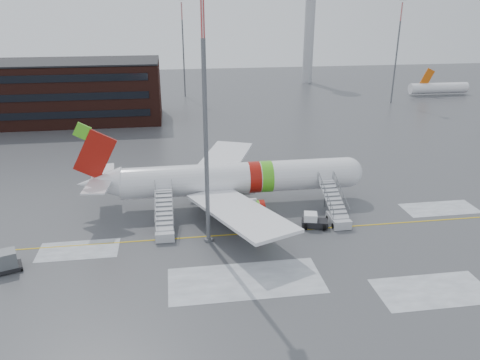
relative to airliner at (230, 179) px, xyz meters
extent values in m
plane|color=#494C4F|center=(5.24, -6.96, -3.42)|extent=(260.00, 260.00, 0.00)
cylinder|color=white|center=(0.95, 0.00, 0.08)|extent=(28.00, 3.80, 3.80)
sphere|color=white|center=(14.95, 0.00, 0.08)|extent=(3.80, 3.80, 3.80)
cube|color=black|center=(16.00, 0.00, 0.58)|extent=(1.09, 1.60, 0.97)
cone|color=white|center=(-15.45, 0.00, 0.33)|extent=(5.20, 3.72, 3.72)
cube|color=#9D130C|center=(-15.55, 0.00, 3.88)|extent=(5.27, 0.30, 6.09)
cube|color=#54C51F|center=(-16.65, 0.00, 6.68)|extent=(2.16, 0.26, 2.16)
cube|color=white|center=(-15.25, 2.60, 0.98)|extent=(3.07, 4.85, 0.18)
cube|color=white|center=(-15.25, -2.60, 0.98)|extent=(3.07, 4.85, 0.18)
cube|color=white|center=(-0.05, 8.50, -0.52)|extent=(10.72, 15.97, 1.13)
cube|color=white|center=(-0.05, -8.50, -0.52)|extent=(10.72, 15.97, 1.13)
cylinder|color=white|center=(1.45, 5.20, -1.87)|extent=(3.40, 2.10, 2.10)
cylinder|color=white|center=(1.45, -5.20, -1.87)|extent=(3.40, 2.10, 2.10)
cylinder|color=#595B60|center=(12.95, 0.00, -2.52)|extent=(0.20, 0.20, 1.80)
cylinder|color=black|center=(12.95, 0.00, -2.97)|extent=(0.90, 0.56, 0.90)
cylinder|color=black|center=(0.45, 2.40, -2.97)|extent=(0.90, 0.56, 0.90)
cylinder|color=black|center=(0.45, -2.40, -2.97)|extent=(0.90, 0.56, 0.90)
cube|color=#B6B8BE|center=(11.45, -7.30, -2.87)|extent=(2.00, 3.20, 1.00)
cube|color=#B6B8BE|center=(11.45, -5.20, -1.19)|extent=(1.90, 5.87, 2.52)
cube|color=#B6B8BE|center=(11.45, -1.90, -0.02)|extent=(1.90, 1.40, 0.15)
cylinder|color=#595B60|center=(11.45, -2.30, -1.72)|extent=(0.16, 0.16, 3.40)
cylinder|color=black|center=(10.55, -8.30, -3.07)|extent=(0.25, 0.70, 0.70)
cylinder|color=black|center=(12.35, -6.30, -3.07)|extent=(0.25, 0.70, 0.70)
cube|color=#BABCC2|center=(-8.01, -7.30, -2.87)|extent=(2.00, 3.20, 1.00)
cube|color=#BABCC2|center=(-8.01, -5.20, -1.19)|extent=(1.90, 5.87, 2.52)
cube|color=#BABCC2|center=(-8.01, -1.90, -0.02)|extent=(1.90, 1.40, 0.15)
cylinder|color=#595B60|center=(-8.01, -2.30, -1.72)|extent=(0.16, 0.16, 3.40)
cylinder|color=black|center=(-8.91, -8.30, -3.07)|extent=(0.25, 0.70, 0.70)
cylinder|color=black|center=(-7.11, -6.30, -3.07)|extent=(0.25, 0.70, 0.70)
cube|color=black|center=(8.61, -7.48, -2.96)|extent=(3.16, 2.19, 0.72)
cube|color=white|center=(8.12, -7.35, -2.24)|extent=(1.74, 1.74, 0.92)
cube|color=black|center=(8.12, -7.35, -1.88)|extent=(1.52, 1.59, 0.15)
cylinder|color=black|center=(7.45, -7.92, -3.06)|extent=(0.47, 0.77, 0.72)
cylinder|color=black|center=(9.43, -8.42, -3.06)|extent=(0.47, 0.77, 0.72)
cylinder|color=black|center=(7.79, -6.53, -3.06)|extent=(0.47, 0.77, 0.72)
cylinder|color=black|center=(9.78, -7.03, -3.06)|extent=(0.47, 0.77, 0.72)
cube|color=black|center=(-22.65, -11.94, -3.14)|extent=(2.89, 2.50, 0.39)
cube|color=slate|center=(-22.65, -11.94, -2.26)|extent=(2.23, 2.17, 1.66)
cylinder|color=black|center=(-21.54, -11.17, -3.25)|extent=(0.30, 0.38, 0.33)
cylinder|color=#595B60|center=(-3.46, -8.96, 6.90)|extent=(0.44, 0.44, 20.64)
cylinder|color=#CC7272|center=(-3.46, -8.96, 19.29)|extent=(0.40, 0.40, 4.64)
cylinder|color=#595B60|center=(-3.46, -8.96, -3.27)|extent=(0.90, 0.90, 0.30)
cube|color=#3F1E16|center=(-39.76, 48.04, 2.58)|extent=(62.00, 16.00, 12.00)
cube|color=black|center=(-39.76, 48.04, 8.68)|extent=(62.00, 16.00, 0.40)
cylinder|color=#B2B5BA|center=(35.24, 88.04, 10.58)|extent=(3.00, 3.00, 28.00)
cylinder|color=#595B60|center=(47.24, 55.04, 6.18)|extent=(0.36, 0.36, 19.20)
cylinder|color=#CC7272|center=(47.24, 55.04, 17.70)|extent=(0.32, 0.32, 4.32)
cylinder|color=#595B60|center=(-2.76, 71.04, 6.18)|extent=(0.36, 0.36, 19.20)
cylinder|color=#CC7272|center=(-2.76, 71.04, 17.70)|extent=(0.32, 0.32, 4.32)
camera|label=1|loc=(-6.65, -52.83, 20.47)|focal=35.00mm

